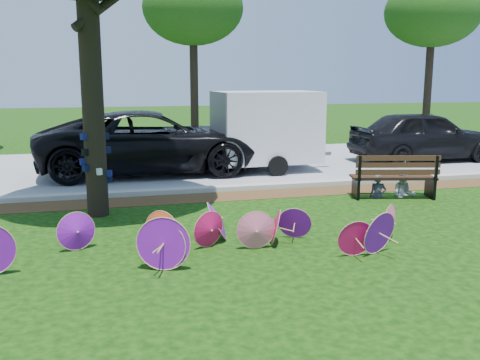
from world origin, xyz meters
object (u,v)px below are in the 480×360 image
at_px(black_van, 152,142).
at_px(person_left, 379,176).
at_px(cargo_trailer, 267,127).
at_px(person_right, 405,172).
at_px(park_bench, 393,176).
at_px(dark_pickup, 424,136).
at_px(parasol_pile, 213,233).

height_order(black_van, person_left, black_van).
height_order(cargo_trailer, person_right, cargo_trailer).
height_order(person_left, person_right, person_right).
bearing_deg(park_bench, black_van, 151.50).
distance_m(black_van, person_left, 6.84).
bearing_deg(park_bench, dark_pickup, 64.05).
distance_m(dark_pickup, cargo_trailer, 5.87).
bearing_deg(black_van, parasol_pile, -177.76).
height_order(parasol_pile, dark_pickup, dark_pickup).
bearing_deg(parasol_pile, dark_pickup, 41.49).
height_order(dark_pickup, person_left, dark_pickup).
height_order(parasol_pile, black_van, black_van).
height_order(parasol_pile, person_left, person_left).
xyz_separation_m(cargo_trailer, person_right, (2.21, -4.26, -0.77)).
distance_m(parasol_pile, cargo_trailer, 8.13).
bearing_deg(cargo_trailer, parasol_pile, -115.72).
relative_size(parasol_pile, cargo_trailer, 2.39).
height_order(park_bench, person_left, person_left).
bearing_deg(parasol_pile, park_bench, 31.63).
bearing_deg(parasol_pile, cargo_trailer, 66.79).
distance_m(dark_pickup, park_bench, 6.28).
height_order(parasol_pile, cargo_trailer, cargo_trailer).
height_order(black_van, dark_pickup, black_van).
bearing_deg(person_right, cargo_trailer, 142.26).
relative_size(dark_pickup, cargo_trailer, 1.67).
height_order(dark_pickup, park_bench, dark_pickup).
distance_m(black_van, dark_pickup, 9.28).
relative_size(cargo_trailer, person_right, 2.56).
height_order(black_van, cargo_trailer, cargo_trailer).
relative_size(dark_pickup, person_right, 4.27).
distance_m(cargo_trailer, person_right, 4.86).
xyz_separation_m(park_bench, person_right, (0.35, 0.05, 0.07)).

